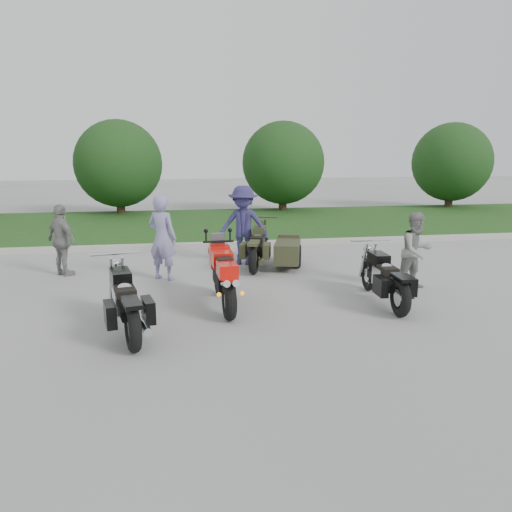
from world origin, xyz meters
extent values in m
plane|color=#A2A29C|center=(0.00, 0.00, 0.00)|extent=(80.00, 80.00, 0.00)
cube|color=#ABA9A1|center=(0.00, 6.00, 0.07)|extent=(60.00, 0.30, 0.15)
cube|color=#316221|center=(0.00, 10.15, 0.07)|extent=(60.00, 8.00, 0.14)
cylinder|color=#3F2B1C|center=(-3.00, 13.50, 0.60)|extent=(0.36, 0.36, 1.20)
sphere|color=#143513|center=(-3.00, 13.50, 2.20)|extent=(3.60, 3.60, 3.60)
cylinder|color=#3F2B1C|center=(4.00, 13.50, 0.60)|extent=(0.36, 0.36, 1.20)
sphere|color=#143513|center=(4.00, 13.50, 2.20)|extent=(3.60, 3.60, 3.60)
cylinder|color=#3F2B1C|center=(12.00, 13.50, 0.60)|extent=(0.36, 0.36, 1.20)
sphere|color=#143513|center=(12.00, 13.50, 2.20)|extent=(3.60, 3.60, 3.60)
torus|color=black|center=(0.07, -0.31, 0.33)|extent=(0.22, 0.66, 0.65)
torus|color=black|center=(0.03, 1.21, 0.31)|extent=(0.14, 0.63, 0.63)
cube|color=black|center=(0.05, 0.40, 0.58)|extent=(0.32, 0.95, 0.37)
cube|color=red|center=(0.05, 0.64, 0.86)|extent=(0.37, 0.59, 0.27)
cube|color=red|center=(0.06, -0.07, 0.82)|extent=(0.33, 0.58, 0.23)
cube|color=black|center=(0.06, 0.26, 0.90)|extent=(0.28, 0.37, 0.10)
cube|color=red|center=(0.04, 1.03, 0.82)|extent=(0.37, 0.43, 0.42)
cylinder|color=silver|center=(0.00, -0.37, 0.65)|extent=(0.13, 0.49, 0.23)
cylinder|color=silver|center=(0.14, -0.36, 0.65)|extent=(0.13, 0.49, 0.23)
torus|color=black|center=(-1.41, -1.40, 0.35)|extent=(0.32, 0.72, 0.70)
torus|color=black|center=(-1.78, 0.26, 0.33)|extent=(0.26, 0.67, 0.66)
cube|color=black|center=(-1.59, -0.57, 0.43)|extent=(0.49, 1.26, 0.14)
cube|color=silver|center=(-1.59, -0.57, 0.52)|extent=(0.40, 0.52, 0.36)
cube|color=black|center=(-1.66, -0.27, 0.81)|extent=(0.41, 0.62, 0.23)
cube|color=black|center=(-1.56, -0.72, 0.70)|extent=(0.39, 0.57, 0.12)
cube|color=black|center=(-1.41, -1.40, 0.72)|extent=(0.34, 0.60, 0.06)
cylinder|color=silver|center=(-1.33, -0.88, 0.29)|extent=(0.35, 1.13, 0.10)
torus|color=black|center=(2.95, -0.60, 0.33)|extent=(0.20, 0.68, 0.67)
torus|color=black|center=(3.03, 1.02, 0.31)|extent=(0.15, 0.63, 0.63)
cube|color=black|center=(2.99, 0.21, 0.41)|extent=(0.27, 1.19, 0.14)
cube|color=silver|center=(2.99, 0.21, 0.49)|extent=(0.32, 0.46, 0.34)
cube|color=black|center=(3.01, 0.51, 0.77)|extent=(0.30, 0.55, 0.22)
cube|color=black|center=(2.99, 0.07, 0.67)|extent=(0.30, 0.50, 0.12)
cube|color=black|center=(2.95, -0.60, 0.69)|extent=(0.24, 0.55, 0.06)
cylinder|color=silver|center=(3.15, -0.14, 0.28)|extent=(0.15, 1.09, 0.10)
torus|color=black|center=(0.96, 2.70, 0.35)|extent=(0.37, 0.73, 0.71)
torus|color=black|center=(1.44, 4.34, 0.33)|extent=(0.31, 0.67, 0.66)
cube|color=black|center=(1.20, 3.52, 0.44)|extent=(0.57, 1.26, 0.15)
cube|color=#343820|center=(1.20, 3.52, 0.52)|extent=(0.43, 0.54, 0.36)
cube|color=#343820|center=(1.29, 3.82, 0.81)|extent=(0.44, 0.63, 0.23)
cube|color=black|center=(1.16, 3.37, 0.71)|extent=(0.42, 0.58, 0.12)
cube|color=#343820|center=(0.96, 2.70, 0.73)|extent=(0.38, 0.61, 0.06)
cylinder|color=#343820|center=(1.28, 3.12, 0.29)|extent=(0.42, 1.13, 0.10)
cube|color=#343820|center=(1.87, 3.22, 0.42)|extent=(0.93, 1.46, 0.47)
torus|color=black|center=(2.12, 3.14, 0.29)|extent=(0.28, 0.59, 0.58)
imported|color=#8783B2|center=(-1.05, 2.60, 0.93)|extent=(0.81, 0.74, 1.85)
imported|color=gray|center=(4.02, 1.01, 0.79)|extent=(0.90, 0.78, 1.57)
imported|color=navy|center=(0.88, 3.78, 0.97)|extent=(1.39, 1.02, 1.94)
imported|color=gray|center=(-3.27, 3.31, 0.81)|extent=(0.94, 0.95, 1.61)
camera|label=1|loc=(-0.78, -8.19, 2.80)|focal=35.00mm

